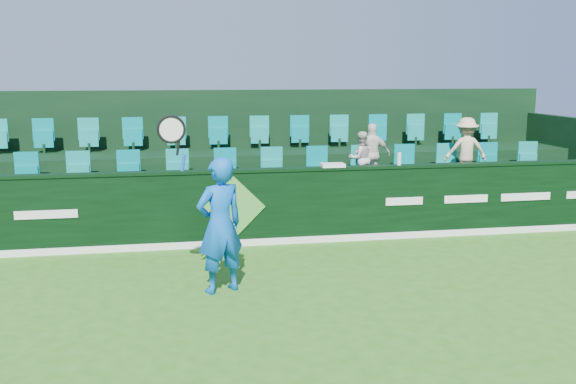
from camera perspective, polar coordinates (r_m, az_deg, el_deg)
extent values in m
plane|color=#336618|center=(7.65, -1.88, -12.57)|extent=(60.00, 60.00, 0.00)
cube|color=black|center=(11.25, -4.88, -1.52)|extent=(16.00, 0.20, 1.30)
cube|color=black|center=(11.13, -4.93, 1.88)|extent=(16.00, 0.24, 0.05)
cube|color=white|center=(11.29, -4.78, -4.56)|extent=(16.00, 0.02, 0.12)
cube|color=#469636|center=(11.13, -4.82, -1.39)|extent=(1.10, 0.02, 1.10)
cube|color=white|center=(11.28, -20.70, -1.88)|extent=(1.00, 0.01, 0.14)
cube|color=white|center=(11.82, 10.30, -0.81)|extent=(0.70, 0.01, 0.14)
cube|color=white|center=(12.29, 15.55, -0.60)|extent=(0.85, 0.01, 0.14)
cube|color=white|center=(12.86, 20.37, -0.39)|extent=(1.00, 0.01, 0.14)
cube|color=black|center=(12.38, -5.34, -1.59)|extent=(16.00, 2.00, 0.80)
cube|color=black|center=(14.19, -6.02, 1.00)|extent=(16.00, 1.80, 1.30)
cube|color=black|center=(15.09, -6.36, 4.06)|extent=(16.00, 0.20, 2.60)
cube|color=black|center=(15.85, 24.08, 2.42)|extent=(0.20, 4.00, 2.00)
cube|color=#118B82|center=(12.64, -5.55, 1.89)|extent=(13.50, 0.50, 0.60)
cube|color=#118B82|center=(14.36, -6.19, 4.94)|extent=(13.50, 0.50, 0.60)
imported|color=blue|center=(8.83, -6.07, -2.97)|extent=(0.81, 0.69, 1.89)
cylinder|color=#143FBF|center=(8.55, -9.30, 2.59)|extent=(0.08, 0.04, 0.22)
cylinder|color=black|center=(8.52, -9.74, 3.91)|extent=(0.07, 0.03, 0.20)
torus|color=black|center=(8.50, -10.34, 5.50)|extent=(0.43, 0.04, 0.43)
cylinder|color=silver|center=(8.50, -10.34, 5.50)|extent=(0.36, 0.01, 0.36)
imported|color=beige|center=(12.72, 6.49, 2.99)|extent=(0.57, 0.47, 1.06)
imported|color=silver|center=(12.78, 7.50, 3.35)|extent=(0.73, 0.34, 1.22)
imported|color=#C9B98E|center=(13.51, 15.53, 3.63)|extent=(0.92, 0.64, 1.31)
cube|color=white|center=(11.42, 3.99, 2.40)|extent=(0.41, 0.27, 0.06)
cylinder|color=silver|center=(11.77, 9.86, 2.93)|extent=(0.07, 0.07, 0.23)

